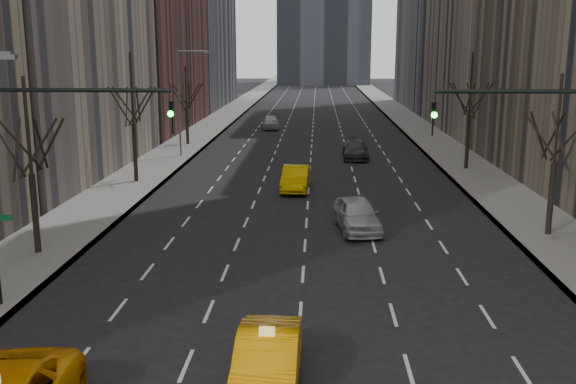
# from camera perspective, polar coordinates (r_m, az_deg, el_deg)

# --- Properties ---
(sidewalk_left) EXTENTS (4.50, 320.00, 0.15)m
(sidewalk_left) POSITION_cam_1_polar(r_m,az_deg,el_deg) (80.63, -6.55, 6.06)
(sidewalk_left) COLOR slate
(sidewalk_left) RESTS_ON ground
(sidewalk_right) EXTENTS (4.50, 320.00, 0.15)m
(sidewalk_right) POSITION_cam_1_polar(r_m,az_deg,el_deg) (80.47, 11.04, 5.90)
(sidewalk_right) COLOR slate
(sidewalk_right) RESTS_ON ground
(tree_lw_b) EXTENTS (3.36, 3.50, 7.82)m
(tree_lw_b) POSITION_cam_1_polar(r_m,az_deg,el_deg) (30.33, -21.83, 1.49)
(tree_lw_b) COLOR black
(tree_lw_b) RESTS_ON ground
(tree_lw_c) EXTENTS (3.36, 3.50, 8.74)m
(tree_lw_c) POSITION_cam_1_polar(r_m,az_deg,el_deg) (45.16, -13.57, 5.81)
(tree_lw_c) COLOR black
(tree_lw_c) RESTS_ON ground
(tree_lw_d) EXTENTS (3.36, 3.50, 7.36)m
(tree_lw_d) POSITION_cam_1_polar(r_m,az_deg,el_deg) (62.61, -9.00, 7.35)
(tree_lw_d) COLOR black
(tree_lw_d) RESTS_ON ground
(tree_rw_b) EXTENTS (3.36, 3.50, 7.82)m
(tree_rw_b) POSITION_cam_1_polar(r_m,az_deg,el_deg) (33.57, 22.59, 2.42)
(tree_rw_b) COLOR black
(tree_rw_b) RESTS_ON ground
(tree_rw_c) EXTENTS (3.36, 3.50, 8.74)m
(tree_rw_c) POSITION_cam_1_polar(r_m,az_deg,el_deg) (50.67, 15.80, 6.38)
(tree_rw_c) COLOR black
(tree_rw_c) RESTS_ON ground
(traffic_mast_left) EXTENTS (6.69, 0.39, 8.00)m
(traffic_mast_left) POSITION_cam_1_polar(r_m,az_deg,el_deg) (23.47, -21.69, 2.89)
(traffic_mast_left) COLOR black
(traffic_mast_left) RESTS_ON ground
(streetlight_far) EXTENTS (2.83, 0.22, 9.00)m
(streetlight_far) POSITION_cam_1_polar(r_m,az_deg,el_deg) (55.39, -9.34, 8.82)
(streetlight_far) COLOR slate
(streetlight_far) RESTS_ON ground
(taxi_sedan) EXTENTS (1.76, 4.89, 1.60)m
(taxi_sedan) POSITION_cam_1_polar(r_m,az_deg,el_deg) (17.91, -1.86, -14.93)
(taxi_sedan) COLOR #FFA105
(taxi_sedan) RESTS_ON ground
(silver_sedan_ahead) EXTENTS (2.59, 5.11, 1.67)m
(silver_sedan_ahead) POSITION_cam_1_polar(r_m,az_deg,el_deg) (32.97, 6.15, -1.98)
(silver_sedan_ahead) COLOR #ABAFB4
(silver_sedan_ahead) RESTS_ON ground
(far_taxi) EXTENTS (1.87, 4.89, 1.59)m
(far_taxi) POSITION_cam_1_polar(r_m,az_deg,el_deg) (42.15, 0.69, 1.23)
(far_taxi) COLOR #E9AF04
(far_taxi) RESTS_ON ground
(far_suv_grey) EXTENTS (2.18, 5.27, 1.52)m
(far_suv_grey) POSITION_cam_1_polar(r_m,az_deg,el_deg) (54.91, 6.03, 3.78)
(far_suv_grey) COLOR #303035
(far_suv_grey) RESTS_ON ground
(far_car_white) EXTENTS (2.28, 4.88, 1.61)m
(far_car_white) POSITION_cam_1_polar(r_m,az_deg,el_deg) (75.28, -1.55, 6.24)
(far_car_white) COLOR #BABABA
(far_car_white) RESTS_ON ground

